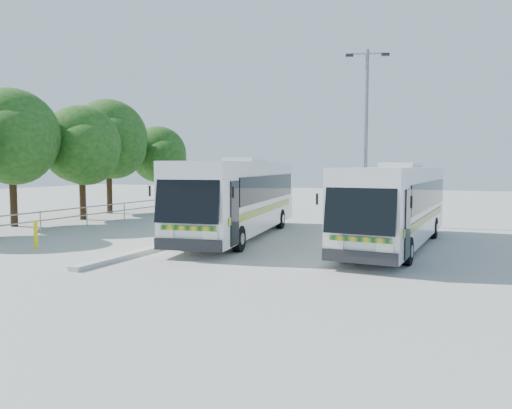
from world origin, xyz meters
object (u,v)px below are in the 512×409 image
at_px(tree_far_c, 82,145).
at_px(coach_main, 240,196).
at_px(lamppost, 366,129).
at_px(bollard, 36,235).
at_px(tree_far_e, 159,155).
at_px(tree_far_d, 109,139).
at_px(coach_adjacent, 396,203).
at_px(tree_far_b, 12,136).

xyz_separation_m(tree_far_c, coach_main, (11.13, -2.62, -2.49)).
relative_size(lamppost, bollard, 8.63).
bearing_deg(tree_far_e, coach_main, -42.94).
relative_size(tree_far_d, coach_main, 0.62).
bearing_deg(coach_adjacent, tree_far_e, 151.79).
height_order(tree_far_c, lamppost, lamppost).
height_order(tree_far_d, tree_far_e, tree_far_d).
distance_m(tree_far_b, tree_far_e, 12.13).
distance_m(tree_far_b, bollard, 8.94).
xyz_separation_m(tree_far_d, tree_far_e, (0.68, 4.50, -0.93)).
xyz_separation_m(lamppost, bollard, (-9.63, -12.35, -4.42)).
bearing_deg(tree_far_d, lamppost, 0.39).
distance_m(tree_far_d, coach_main, 14.17).
bearing_deg(tree_far_b, bollard, -35.57).
height_order(tree_far_e, bollard, tree_far_e).
bearing_deg(lamppost, coach_adjacent, -86.66).
height_order(coach_main, lamppost, lamppost).
bearing_deg(tree_far_c, tree_far_e, 93.54).
bearing_deg(coach_adjacent, coach_main, -177.88).
bearing_deg(coach_main, lamppost, 48.93).
height_order(tree_far_b, tree_far_c, tree_far_b).
distance_m(tree_far_c, coach_main, 11.70).
xyz_separation_m(tree_far_b, tree_far_d, (-0.30, 7.60, 0.25)).
distance_m(tree_far_b, coach_main, 12.41).
height_order(tree_far_e, lamppost, lamppost).
distance_m(tree_far_e, bollard, 18.13).
height_order(tree_far_d, bollard, tree_far_d).
bearing_deg(bollard, tree_far_c, 123.21).
xyz_separation_m(coach_adjacent, bollard, (-12.13, -5.85, -1.13)).
relative_size(tree_far_b, bollard, 6.71).
height_order(tree_far_b, coach_adjacent, tree_far_b).
height_order(coach_main, coach_adjacent, coach_main).
relative_size(coach_adjacent, lamppost, 1.22).
bearing_deg(lamppost, tree_far_e, 146.76).
distance_m(tree_far_c, coach_adjacent, 18.11).
bearing_deg(tree_far_c, tree_far_b, -102.91).
relative_size(coach_main, coach_adjacent, 1.08).
distance_m(tree_far_d, lamppost, 16.41).
height_order(tree_far_d, coach_main, tree_far_d).
relative_size(tree_far_b, coach_adjacent, 0.63).
distance_m(tree_far_c, tree_far_d, 3.93).
xyz_separation_m(tree_far_b, coach_adjacent, (18.61, 1.22, -2.91)).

